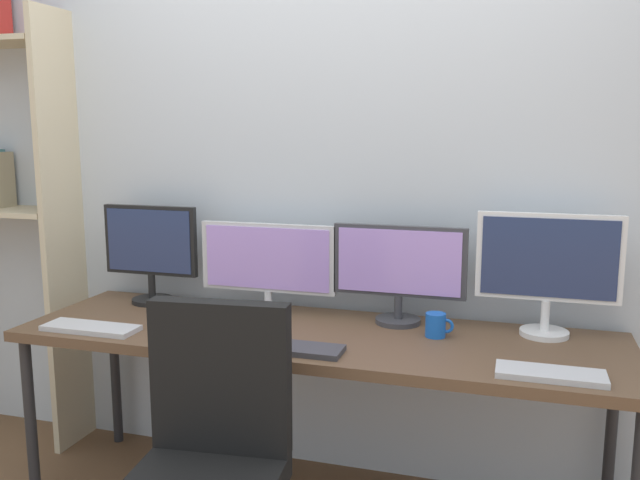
{
  "coord_description": "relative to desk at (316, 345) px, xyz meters",
  "views": [
    {
      "loc": [
        0.72,
        -1.73,
        1.51
      ],
      "look_at": [
        0.0,
        0.65,
        1.09
      ],
      "focal_mm": 37.13,
      "sensor_mm": 36.0,
      "label": 1
    }
  ],
  "objects": [
    {
      "name": "wall_back",
      "position": [
        0.0,
        0.42,
        0.61
      ],
      "size": [
        4.71,
        0.1,
        2.6
      ],
      "color": "silver",
      "rests_on": "ground_plane"
    },
    {
      "name": "desk",
      "position": [
        0.0,
        0.0,
        0.0
      ],
      "size": [
        2.31,
        0.68,
        0.74
      ],
      "color": "brown",
      "rests_on": "ground_plane"
    },
    {
      "name": "monitor_far_left",
      "position": [
        -0.83,
        0.21,
        0.29
      ],
      "size": [
        0.44,
        0.18,
        0.44
      ],
      "color": "black",
      "rests_on": "desk"
    },
    {
      "name": "monitor_center_left",
      "position": [
        -0.28,
        0.21,
        0.26
      ],
      "size": [
        0.59,
        0.18,
        0.38
      ],
      "color": "silver",
      "rests_on": "desk"
    },
    {
      "name": "monitor_center_right",
      "position": [
        0.28,
        0.21,
        0.27
      ],
      "size": [
        0.53,
        0.18,
        0.39
      ],
      "color": "#38383D",
      "rests_on": "desk"
    },
    {
      "name": "monitor_far_right",
      "position": [
        0.83,
        0.21,
        0.32
      ],
      "size": [
        0.52,
        0.18,
        0.46
      ],
      "color": "silver",
      "rests_on": "desk"
    },
    {
      "name": "keyboard_left",
      "position": [
        -0.84,
        -0.23,
        0.06
      ],
      "size": [
        0.38,
        0.13,
        0.02
      ],
      "primitive_type": "cube",
      "color": "silver",
      "rests_on": "desk"
    },
    {
      "name": "keyboard_center",
      "position": [
        0.0,
        -0.23,
        0.06
      ],
      "size": [
        0.33,
        0.13,
        0.02
      ],
      "primitive_type": "cube",
      "color": "#38383D",
      "rests_on": "desk"
    },
    {
      "name": "keyboard_right",
      "position": [
        0.84,
        -0.23,
        0.06
      ],
      "size": [
        0.33,
        0.13,
        0.02
      ],
      "primitive_type": "cube",
      "color": "silver",
      "rests_on": "desk"
    },
    {
      "name": "computer_mouse",
      "position": [
        -0.51,
        -0.19,
        0.07
      ],
      "size": [
        0.06,
        0.1,
        0.03
      ],
      "primitive_type": "ellipsoid",
      "color": "#38383D",
      "rests_on": "desk"
    },
    {
      "name": "coffee_mug",
      "position": [
        0.45,
        0.08,
        0.09
      ],
      "size": [
        0.11,
        0.08,
        0.09
      ],
      "color": "blue",
      "rests_on": "desk"
    }
  ]
}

